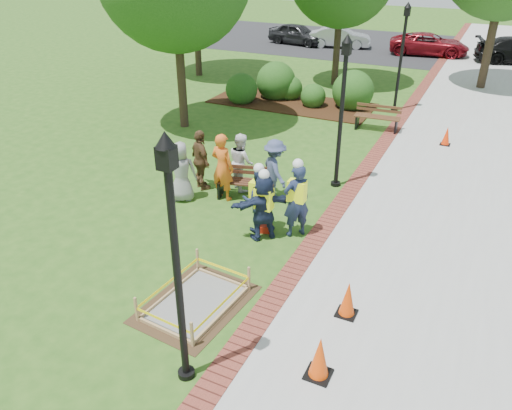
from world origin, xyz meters
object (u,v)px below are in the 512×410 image
at_px(wet_concrete_pad, 195,295).
at_px(bench_near, 245,189).
at_px(hivis_worker_b, 297,199).
at_px(hivis_worker_c, 259,198).
at_px(hivis_worker_a, 264,205).
at_px(lamp_near, 175,250).
at_px(cone_front, 319,358).

xyz_separation_m(wet_concrete_pad, bench_near, (-1.20, 4.53, 0.04)).
height_order(hivis_worker_b, hivis_worker_c, hivis_worker_b).
xyz_separation_m(hivis_worker_a, hivis_worker_c, (-0.25, 0.26, -0.00)).
xyz_separation_m(bench_near, lamp_near, (2.02, -6.14, 2.20)).
height_order(wet_concrete_pad, lamp_near, lamp_near).
xyz_separation_m(hivis_worker_a, hivis_worker_b, (0.64, 0.45, 0.09)).
bearing_deg(hivis_worker_a, wet_concrete_pad, -92.88).
distance_m(bench_near, hivis_worker_b, 2.43).
xyz_separation_m(lamp_near, hivis_worker_b, (-0.04, 4.93, -1.50)).
bearing_deg(hivis_worker_b, hivis_worker_c, -167.57).
xyz_separation_m(bench_near, hivis_worker_a, (1.34, -1.67, 0.62)).
bearing_deg(bench_near, lamp_near, -71.79).
bearing_deg(hivis_worker_a, cone_front, -53.18).
height_order(hivis_worker_a, hivis_worker_c, hivis_worker_a).
bearing_deg(lamp_near, hivis_worker_c, 101.14).
relative_size(lamp_near, hivis_worker_a, 2.37).
distance_m(wet_concrete_pad, lamp_near, 2.89).
height_order(bench_near, hivis_worker_c, hivis_worker_c).
distance_m(cone_front, hivis_worker_c, 4.80).
relative_size(bench_near, lamp_near, 0.40).
distance_m(cone_front, hivis_worker_b, 4.51).
height_order(cone_front, hivis_worker_c, hivis_worker_c).
bearing_deg(cone_front, bench_near, 127.46).
distance_m(wet_concrete_pad, cone_front, 2.88).
bearing_deg(lamp_near, wet_concrete_pad, 117.00).
height_order(wet_concrete_pad, hivis_worker_c, hivis_worker_c).
bearing_deg(lamp_near, cone_front, 25.44).
bearing_deg(wet_concrete_pad, bench_near, 104.82).
bearing_deg(hivis_worker_c, hivis_worker_b, 12.43).
height_order(cone_front, lamp_near, lamp_near).
xyz_separation_m(lamp_near, hivis_worker_a, (-0.68, 4.47, -1.58)).
height_order(bench_near, lamp_near, lamp_near).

